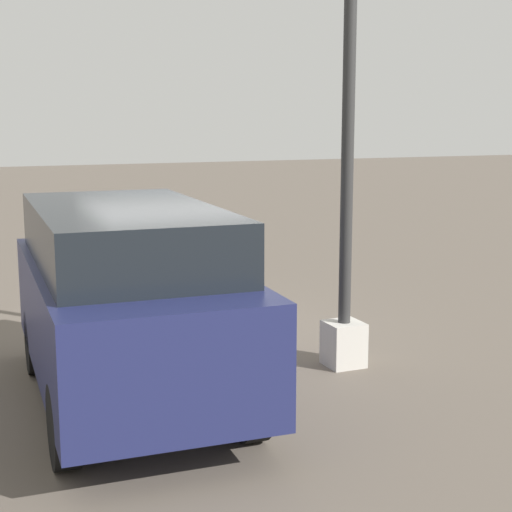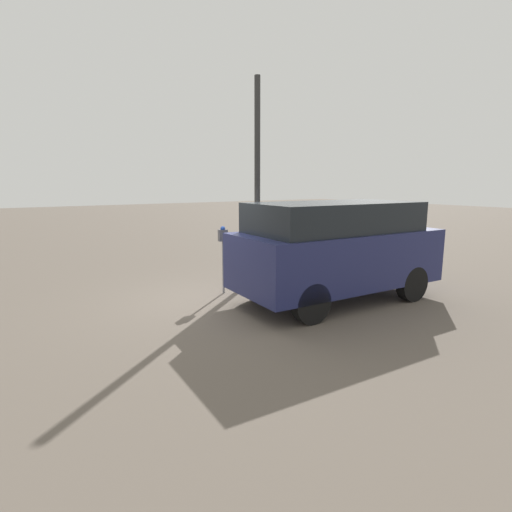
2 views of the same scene
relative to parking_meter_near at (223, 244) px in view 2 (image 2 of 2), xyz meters
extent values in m
plane|color=#60564C|center=(-0.36, -0.56, -1.14)|extent=(80.00, 80.00, 0.00)
cylinder|color=gray|center=(0.00, 0.00, -0.54)|extent=(0.05, 0.05, 1.21)
cube|color=#47474C|center=(0.00, 0.00, 0.20)|extent=(0.21, 0.13, 0.26)
sphere|color=navy|center=(0.00, 0.00, 0.35)|extent=(0.11, 0.11, 0.11)
cube|color=beige|center=(1.52, 0.88, -0.87)|extent=(0.44, 0.44, 0.55)
cylinder|color=#2D2D2D|center=(1.52, 0.88, 1.69)|extent=(0.15, 0.15, 4.57)
cube|color=navy|center=(1.74, -1.85, -0.20)|extent=(4.52, 2.16, 1.13)
cube|color=black|center=(1.63, -1.84, 0.67)|extent=(3.63, 1.96, 0.60)
cube|color=orange|center=(3.93, -1.32, -0.61)|extent=(0.09, 0.12, 0.20)
cylinder|color=black|center=(3.15, -1.06, -0.76)|extent=(0.77, 0.27, 0.76)
cylinder|color=black|center=(3.07, -2.77, -0.76)|extent=(0.77, 0.27, 0.76)
cylinder|color=black|center=(0.41, -0.92, -0.76)|extent=(0.77, 0.27, 0.76)
cylinder|color=black|center=(0.33, -2.64, -0.76)|extent=(0.77, 0.27, 0.76)
camera|label=1|loc=(9.66, -3.74, 1.89)|focal=55.00mm
camera|label=2|loc=(-4.30, -7.83, 1.37)|focal=28.00mm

